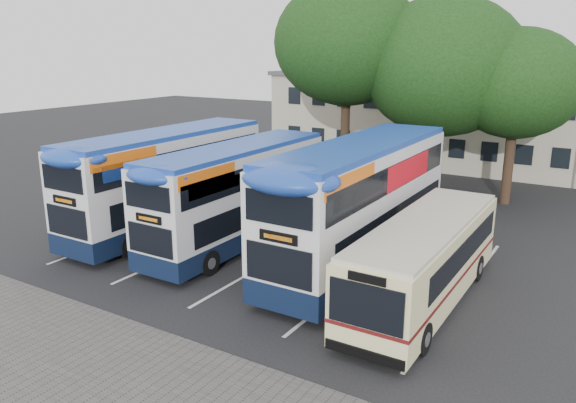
% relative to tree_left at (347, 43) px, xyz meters
% --- Properties ---
extents(ground, '(120.00, 120.00, 0.00)m').
position_rel_tree_left_xyz_m(ground, '(6.52, -16.07, -8.13)').
color(ground, black).
rests_on(ground, ground).
extents(paving_strip, '(40.00, 6.00, 0.01)m').
position_rel_tree_left_xyz_m(paving_strip, '(4.52, -21.07, -8.12)').
color(paving_strip, '#595654').
rests_on(paving_strip, ground).
extents(bay_lines, '(14.12, 11.00, 0.01)m').
position_rel_tree_left_xyz_m(bay_lines, '(2.77, -11.07, -8.12)').
color(bay_lines, silver).
rests_on(bay_lines, ground).
extents(depot_building, '(32.40, 8.40, 6.20)m').
position_rel_tree_left_xyz_m(depot_building, '(6.52, 10.92, -4.97)').
color(depot_building, '#B0AB8E').
rests_on(depot_building, ground).
extents(tree_left, '(7.98, 7.98, 11.54)m').
position_rel_tree_left_xyz_m(tree_left, '(0.00, 0.00, 0.00)').
color(tree_left, black).
rests_on(tree_left, ground).
extents(tree_mid, '(8.51, 8.51, 10.54)m').
position_rel_tree_left_xyz_m(tree_mid, '(5.01, 1.24, -1.22)').
color(tree_mid, black).
rests_on(tree_mid, ground).
extents(tree_right, '(6.42, 6.42, 8.90)m').
position_rel_tree_left_xyz_m(tree_right, '(8.63, 1.48, -1.98)').
color(tree_right, black).
rests_on(tree_right, ground).
extents(bus_dd_left, '(2.56, 10.58, 4.41)m').
position_rel_tree_left_xyz_m(bus_dd_left, '(-3.26, -10.89, -5.70)').
color(bus_dd_left, '#0E1933').
rests_on(bus_dd_left, ground).
extents(bus_dd_mid, '(2.40, 9.90, 4.12)m').
position_rel_tree_left_xyz_m(bus_dd_mid, '(0.54, -10.87, -5.86)').
color(bus_dd_mid, '#0E1933').
rests_on(bus_dd_mid, ground).
extents(bus_dd_right, '(2.69, 11.10, 4.63)m').
position_rel_tree_left_xyz_m(bus_dd_right, '(5.69, -10.32, -5.58)').
color(bus_dd_right, '#0E1933').
rests_on(bus_dd_right, ground).
extents(bus_single, '(2.32, 9.12, 2.72)m').
position_rel_tree_left_xyz_m(bus_single, '(8.83, -12.20, -6.59)').
color(bus_single, '#F9E9A6').
rests_on(bus_single, ground).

